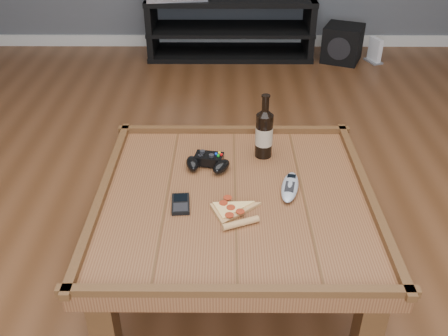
{
  "coord_description": "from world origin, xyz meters",
  "views": [
    {
      "loc": [
        -0.03,
        -1.49,
        1.51
      ],
      "look_at": [
        -0.04,
        0.07,
        0.52
      ],
      "focal_mm": 40.0,
      "sensor_mm": 36.0,
      "label": 1
    }
  ],
  "objects_px": {
    "smartphone": "(181,204)",
    "game_controller": "(208,162)",
    "remote_control": "(290,187)",
    "pizza_slice": "(232,211)",
    "coffee_table": "(235,208)",
    "game_console": "(375,51)",
    "subwoofer": "(343,43)",
    "media_console": "(230,27)",
    "beer_bottle": "(264,132)"
  },
  "relations": [
    {
      "from": "smartphone",
      "to": "game_controller",
      "type": "bearing_deg",
      "value": 66.14
    },
    {
      "from": "remote_control",
      "to": "pizza_slice",
      "type": "bearing_deg",
      "value": -134.57
    },
    {
      "from": "coffee_table",
      "to": "game_console",
      "type": "xyz_separation_m",
      "value": [
        1.22,
        2.59,
        -0.3
      ]
    },
    {
      "from": "subwoofer",
      "to": "media_console",
      "type": "bearing_deg",
      "value": -165.12
    },
    {
      "from": "pizza_slice",
      "to": "game_console",
      "type": "bearing_deg",
      "value": 43.37
    },
    {
      "from": "game_controller",
      "to": "smartphone",
      "type": "relative_size",
      "value": 1.6
    },
    {
      "from": "smartphone",
      "to": "remote_control",
      "type": "bearing_deg",
      "value": 9.25
    },
    {
      "from": "pizza_slice",
      "to": "remote_control",
      "type": "height_order",
      "value": "remote_control"
    },
    {
      "from": "coffee_table",
      "to": "pizza_slice",
      "type": "height_order",
      "value": "same"
    },
    {
      "from": "game_controller",
      "to": "remote_control",
      "type": "height_order",
      "value": "game_controller"
    },
    {
      "from": "coffee_table",
      "to": "pizza_slice",
      "type": "distance_m",
      "value": 0.13
    },
    {
      "from": "beer_bottle",
      "to": "pizza_slice",
      "type": "bearing_deg",
      "value": -108.5
    },
    {
      "from": "pizza_slice",
      "to": "smartphone",
      "type": "xyz_separation_m",
      "value": [
        -0.18,
        0.04,
        -0.0
      ]
    },
    {
      "from": "game_controller",
      "to": "remote_control",
      "type": "relative_size",
      "value": 0.93
    },
    {
      "from": "media_console",
      "to": "pizza_slice",
      "type": "height_order",
      "value": "media_console"
    },
    {
      "from": "coffee_table",
      "to": "game_controller",
      "type": "height_order",
      "value": "game_controller"
    },
    {
      "from": "coffee_table",
      "to": "subwoofer",
      "type": "bearing_deg",
      "value": 70.17
    },
    {
      "from": "game_controller",
      "to": "game_console",
      "type": "xyz_separation_m",
      "value": [
        1.32,
        2.4,
        -0.38
      ]
    },
    {
      "from": "media_console",
      "to": "remote_control",
      "type": "distance_m",
      "value": 2.73
    },
    {
      "from": "coffee_table",
      "to": "subwoofer",
      "type": "height_order",
      "value": "coffee_table"
    },
    {
      "from": "beer_bottle",
      "to": "subwoofer",
      "type": "relative_size",
      "value": 0.69
    },
    {
      "from": "subwoofer",
      "to": "game_console",
      "type": "bearing_deg",
      "value": 15.31
    },
    {
      "from": "game_controller",
      "to": "subwoofer",
      "type": "bearing_deg",
      "value": 77.6
    },
    {
      "from": "subwoofer",
      "to": "game_console",
      "type": "xyz_separation_m",
      "value": [
        0.27,
        -0.04,
        -0.06
      ]
    },
    {
      "from": "game_controller",
      "to": "beer_bottle",
      "type": "bearing_deg",
      "value": 33.84
    },
    {
      "from": "beer_bottle",
      "to": "remote_control",
      "type": "distance_m",
      "value": 0.28
    },
    {
      "from": "smartphone",
      "to": "game_console",
      "type": "height_order",
      "value": "smartphone"
    },
    {
      "from": "remote_control",
      "to": "game_console",
      "type": "height_order",
      "value": "remote_control"
    },
    {
      "from": "coffee_table",
      "to": "subwoofer",
      "type": "relative_size",
      "value": 2.64
    },
    {
      "from": "remote_control",
      "to": "game_console",
      "type": "distance_m",
      "value": 2.77
    },
    {
      "from": "game_controller",
      "to": "smartphone",
      "type": "bearing_deg",
      "value": -98.27
    },
    {
      "from": "game_controller",
      "to": "game_console",
      "type": "relative_size",
      "value": 0.95
    },
    {
      "from": "media_console",
      "to": "game_controller",
      "type": "relative_size",
      "value": 7.23
    },
    {
      "from": "smartphone",
      "to": "remote_control",
      "type": "distance_m",
      "value": 0.41
    },
    {
      "from": "media_console",
      "to": "smartphone",
      "type": "relative_size",
      "value": 11.58
    },
    {
      "from": "media_console",
      "to": "beer_bottle",
      "type": "bearing_deg",
      "value": -87.24
    },
    {
      "from": "subwoofer",
      "to": "smartphone",
      "type": "bearing_deg",
      "value": -90.31
    },
    {
      "from": "pizza_slice",
      "to": "game_console",
      "type": "relative_size",
      "value": 1.32
    },
    {
      "from": "game_controller",
      "to": "subwoofer",
      "type": "relative_size",
      "value": 0.5
    },
    {
      "from": "coffee_table",
      "to": "game_console",
      "type": "relative_size",
      "value": 5.05
    },
    {
      "from": "remote_control",
      "to": "game_console",
      "type": "relative_size",
      "value": 1.02
    },
    {
      "from": "subwoofer",
      "to": "pizza_slice",
      "type": "bearing_deg",
      "value": -86.64
    },
    {
      "from": "media_console",
      "to": "game_console",
      "type": "bearing_deg",
      "value": -7.71
    },
    {
      "from": "media_console",
      "to": "subwoofer",
      "type": "xyz_separation_m",
      "value": [
        0.94,
        -0.13,
        -0.1
      ]
    },
    {
      "from": "coffee_table",
      "to": "game_console",
      "type": "bearing_deg",
      "value": 64.8
    },
    {
      "from": "media_console",
      "to": "subwoofer",
      "type": "height_order",
      "value": "media_console"
    },
    {
      "from": "beer_bottle",
      "to": "game_controller",
      "type": "xyz_separation_m",
      "value": [
        -0.23,
        -0.1,
        -0.08
      ]
    },
    {
      "from": "media_console",
      "to": "smartphone",
      "type": "distance_m",
      "value": 2.83
    },
    {
      "from": "coffee_table",
      "to": "media_console",
      "type": "xyz_separation_m",
      "value": [
        0.0,
        2.75,
        -0.15
      ]
    },
    {
      "from": "game_controller",
      "to": "game_console",
      "type": "height_order",
      "value": "game_controller"
    }
  ]
}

